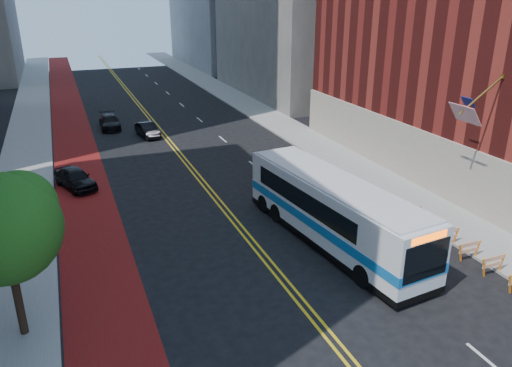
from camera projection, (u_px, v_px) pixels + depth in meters
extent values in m
plane|color=black|center=(349.00, 360.00, 18.64)|extent=(160.00, 160.00, 0.00)
cube|color=gray|center=(26.00, 159.00, 40.51)|extent=(4.00, 140.00, 0.15)
cube|color=gray|center=(293.00, 131.00, 48.73)|extent=(4.00, 140.00, 0.15)
cube|color=maroon|center=(77.00, 155.00, 41.87)|extent=(3.60, 140.00, 0.01)
cube|color=gold|center=(170.00, 145.00, 44.59)|extent=(0.14, 140.00, 0.01)
cube|color=gold|center=(174.00, 144.00, 44.71)|extent=(0.14, 140.00, 0.01)
cube|color=silver|center=(489.00, 362.00, 18.54)|extent=(0.14, 2.20, 0.01)
cube|color=silver|center=(368.00, 261.00, 25.48)|extent=(0.14, 2.20, 0.01)
cube|color=silver|center=(299.00, 203.00, 32.42)|extent=(0.14, 2.20, 0.01)
cube|color=silver|center=(254.00, 165.00, 39.35)|extent=(0.14, 2.20, 0.01)
cube|color=silver|center=(223.00, 139.00, 46.29)|extent=(0.14, 2.20, 0.01)
cube|color=silver|center=(200.00, 120.00, 53.23)|extent=(0.14, 2.20, 0.01)
cube|color=silver|center=(182.00, 105.00, 60.16)|extent=(0.14, 2.20, 0.01)
cube|color=silver|center=(168.00, 93.00, 67.10)|extent=(0.14, 2.20, 0.01)
cube|color=silver|center=(156.00, 83.00, 74.04)|extent=(0.14, 2.20, 0.01)
cube|color=silver|center=(147.00, 75.00, 80.97)|extent=(0.14, 2.20, 0.01)
cube|color=silver|center=(139.00, 69.00, 87.91)|extent=(0.14, 2.20, 0.01)
cube|color=silver|center=(132.00, 63.00, 94.85)|extent=(0.14, 2.20, 0.01)
cube|color=#9E9384|center=(438.00, 166.00, 33.13)|extent=(0.50, 36.00, 4.00)
cube|color=black|center=(510.00, 213.00, 28.29)|extent=(0.35, 2.80, 2.20)
cube|color=black|center=(428.00, 174.00, 34.36)|extent=(0.35, 2.80, 2.20)
cube|color=black|center=(370.00, 146.00, 40.43)|extent=(0.35, 2.80, 2.20)
cube|color=#A57F33|center=(504.00, 76.00, 27.31)|extent=(0.25, 0.25, 0.25)
cylinder|color=#A57F33|center=(482.00, 94.00, 27.17)|extent=(2.85, 0.12, 2.05)
cube|color=#B21419|center=(465.00, 114.00, 27.19)|extent=(0.75, 1.90, 1.05)
cube|color=navy|center=(468.00, 102.00, 27.57)|extent=(0.39, 0.85, 0.52)
cube|color=orange|center=(510.00, 284.00, 22.51)|extent=(0.32, 0.06, 0.99)
cube|color=orange|center=(484.00, 268.00, 23.85)|extent=(0.32, 0.06, 0.99)
cube|color=orange|center=(501.00, 264.00, 24.23)|extent=(0.32, 0.06, 0.99)
cube|color=orange|center=(494.00, 258.00, 23.90)|extent=(1.25, 0.05, 0.22)
cube|color=orange|center=(493.00, 265.00, 24.02)|extent=(1.25, 0.05, 0.18)
cube|color=orange|center=(460.00, 253.00, 25.20)|extent=(0.32, 0.06, 0.99)
cube|color=orange|center=(477.00, 249.00, 25.57)|extent=(0.32, 0.06, 0.99)
cube|color=orange|center=(470.00, 244.00, 25.24)|extent=(1.25, 0.05, 0.22)
cube|color=orange|center=(469.00, 250.00, 25.37)|extent=(1.25, 0.05, 0.18)
cube|color=orange|center=(439.00, 240.00, 26.54)|extent=(0.32, 0.06, 0.99)
cube|color=orange|center=(456.00, 236.00, 26.92)|extent=(0.32, 0.06, 0.99)
cube|color=orange|center=(449.00, 231.00, 26.58)|extent=(1.25, 0.05, 0.22)
cube|color=orange|center=(448.00, 237.00, 26.71)|extent=(1.25, 0.05, 0.18)
cube|color=orange|center=(420.00, 228.00, 27.89)|extent=(0.32, 0.06, 0.99)
cube|color=orange|center=(436.00, 225.00, 28.26)|extent=(0.32, 0.06, 0.99)
cube|color=orange|center=(429.00, 220.00, 27.93)|extent=(1.25, 0.05, 0.22)
cube|color=orange|center=(428.00, 225.00, 28.06)|extent=(1.25, 0.05, 0.18)
cube|color=orange|center=(403.00, 217.00, 29.23)|extent=(0.32, 0.06, 0.99)
cube|color=orange|center=(418.00, 214.00, 29.61)|extent=(0.32, 0.06, 0.99)
cube|color=orange|center=(411.00, 209.00, 29.27)|extent=(1.25, 0.05, 0.22)
cube|color=orange|center=(411.00, 215.00, 29.40)|extent=(1.25, 0.05, 0.18)
cylinder|color=black|center=(18.00, 298.00, 19.34)|extent=(0.32, 0.32, 3.20)
sphere|color=#104B11|center=(4.00, 229.00, 18.25)|extent=(4.20, 4.20, 4.20)
sphere|color=#104B11|center=(19.00, 207.00, 18.59)|extent=(2.80, 2.80, 2.80)
cube|color=silver|center=(333.00, 210.00, 26.64)|extent=(4.30, 13.43, 3.13)
cube|color=#1462AA|center=(333.00, 218.00, 26.81)|extent=(4.35, 13.48, 0.49)
cube|color=black|center=(324.00, 195.00, 27.17)|extent=(3.92, 9.50, 1.04)
cube|color=black|center=(426.00, 261.00, 21.14)|extent=(2.51, 0.39, 1.76)
cube|color=black|center=(273.00, 166.00, 31.88)|extent=(2.28, 0.36, 1.10)
cube|color=#FF5905|center=(429.00, 238.00, 20.74)|extent=(2.00, 0.31, 0.33)
cube|color=silver|center=(335.00, 182.00, 26.05)|extent=(4.08, 12.76, 0.13)
cube|color=black|center=(332.00, 236.00, 27.21)|extent=(4.34, 13.46, 0.33)
cylinder|color=black|center=(363.00, 276.00, 23.10)|extent=(0.45, 1.13, 1.10)
cylinder|color=black|center=(405.00, 262.00, 24.23)|extent=(0.45, 1.13, 1.10)
cylinder|color=black|center=(277.00, 213.00, 29.62)|extent=(0.45, 1.13, 1.10)
cylinder|color=black|center=(314.00, 205.00, 30.76)|extent=(0.45, 1.13, 1.10)
cylinder|color=black|center=(264.00, 204.00, 30.93)|extent=(0.45, 1.13, 1.10)
cylinder|color=black|center=(300.00, 196.00, 32.06)|extent=(0.45, 1.13, 1.10)
imported|color=black|center=(75.00, 178.00, 34.64)|extent=(3.10, 4.55, 1.44)
imported|color=black|center=(148.00, 130.00, 46.90)|extent=(1.94, 4.08, 1.29)
imported|color=black|center=(110.00, 122.00, 49.68)|extent=(1.94, 4.60, 1.33)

